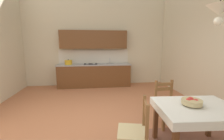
{
  "coord_description": "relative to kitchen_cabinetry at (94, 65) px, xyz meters",
  "views": [
    {
      "loc": [
        -0.18,
        -3.09,
        1.69
      ],
      "look_at": [
        0.29,
        0.61,
        1.05
      ],
      "focal_mm": 24.62,
      "sensor_mm": 36.0,
      "label": 1
    }
  ],
  "objects": [
    {
      "name": "pendant_lamp",
      "position": [
        1.58,
        -4.21,
        1.26
      ],
      "size": [
        0.32,
        0.32,
        0.8
      ],
      "color": "black"
    },
    {
      "name": "kitchen_cabinetry",
      "position": [
        0.0,
        0.0,
        0.0
      ],
      "size": [
        2.85,
        0.63,
        2.2
      ],
      "color": "brown",
      "rests_on": "ground_plane"
    },
    {
      "name": "dining_chair_kitchen_side",
      "position": [
        1.45,
        -3.24,
        -0.41
      ],
      "size": [
        0.45,
        0.45,
        0.93
      ],
      "color": "#D1BC89",
      "rests_on": "ground_plane"
    },
    {
      "name": "dining_chair_tv_side",
      "position": [
        0.53,
        -4.12,
        -0.41
      ],
      "size": [
        0.5,
        0.5,
        0.93
      ],
      "color": "#D1BC89",
      "rests_on": "ground_plane"
    },
    {
      "name": "wall_back",
      "position": [
        0.12,
        0.33,
        1.21
      ],
      "size": [
        6.24,
        0.12,
        4.13
      ],
      "primitive_type": "cube",
      "color": "beige",
      "rests_on": "ground_plane"
    },
    {
      "name": "fruit_bowl",
      "position": [
        1.44,
        -4.03,
        -0.04
      ],
      "size": [
        0.3,
        0.3,
        0.12
      ],
      "color": "tan",
      "rests_on": "dining_table"
    },
    {
      "name": "ground_plane",
      "position": [
        0.12,
        -3.0,
        -0.91
      ],
      "size": [
        6.24,
        7.14,
        0.1
      ],
      "primitive_type": "cube",
      "color": "#B7704C"
    },
    {
      "name": "dining_table",
      "position": [
        1.51,
        -4.07,
        -0.24
      ],
      "size": [
        1.25,
        1.01,
        0.75
      ],
      "color": "brown",
      "rests_on": "ground_plane"
    }
  ]
}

